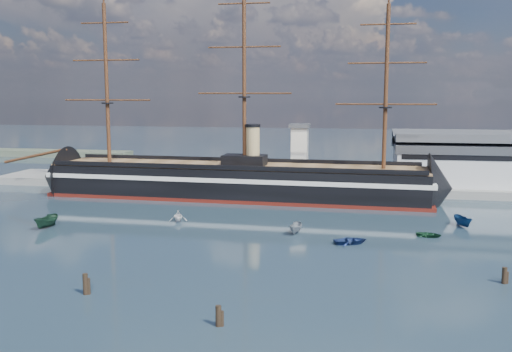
# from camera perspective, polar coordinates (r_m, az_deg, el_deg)

# --- Properties ---
(ground) EXTENTS (600.00, 600.00, 0.00)m
(ground) POSITION_cam_1_polar(r_m,az_deg,el_deg) (114.53, 0.99, -4.12)
(ground) COLOR #1F3240
(ground) RESTS_ON ground
(quay) EXTENTS (180.00, 18.00, 2.00)m
(quay) POSITION_cam_1_polar(r_m,az_deg,el_deg) (148.59, 7.14, -1.33)
(quay) COLOR slate
(quay) RESTS_ON ground
(quay_tower) EXTENTS (5.00, 5.00, 15.00)m
(quay_tower) POSITION_cam_1_polar(r_m,az_deg,el_deg) (144.92, 4.37, 2.36)
(quay_tower) COLOR silver
(quay_tower) RESTS_ON ground
(warship) EXTENTS (113.11, 18.90, 53.94)m
(warship) POSITION_cam_1_polar(r_m,az_deg,el_deg) (135.49, -2.70, -0.47)
(warship) COLOR black
(warship) RESTS_ON ground
(motorboat_a) EXTENTS (7.45, 3.30, 2.89)m
(motorboat_a) POSITION_cam_1_polar(r_m,az_deg,el_deg) (112.03, -20.19, -4.92)
(motorboat_a) COLOR #163423
(motorboat_a) RESTS_ON ground
(motorboat_b) EXTENTS (2.56, 3.71, 1.61)m
(motorboat_b) POSITION_cam_1_polar(r_m,az_deg,el_deg) (95.72, 9.44, -6.71)
(motorboat_b) COLOR navy
(motorboat_b) RESTS_ON ground
(motorboat_c) EXTENTS (5.92, 2.71, 2.29)m
(motorboat_c) POSITION_cam_1_polar(r_m,az_deg,el_deg) (101.45, 4.01, -5.76)
(motorboat_c) COLOR gray
(motorboat_c) RESTS_ON ground
(motorboat_d) EXTENTS (6.93, 4.65, 2.34)m
(motorboat_d) POSITION_cam_1_polar(r_m,az_deg,el_deg) (111.74, -7.78, -4.51)
(motorboat_d) COLOR white
(motorboat_d) RESTS_ON ground
(motorboat_e) EXTENTS (1.55, 2.80, 1.23)m
(motorboat_e) POSITION_cam_1_polar(r_m,az_deg,el_deg) (103.28, 16.89, -5.85)
(motorboat_e) COLOR #153D24
(motorboat_e) RESTS_ON ground
(motorboat_f) EXTENTS (6.66, 4.22, 2.50)m
(motorboat_f) POSITION_cam_1_polar(r_m,az_deg,el_deg) (113.01, 19.98, -4.79)
(motorboat_f) COLOR navy
(motorboat_f) RESTS_ON ground
(piling_near_left) EXTENTS (0.64, 0.64, 3.35)m
(piling_near_left) POSITION_cam_1_polar(r_m,az_deg,el_deg) (74.66, -16.65, -11.27)
(piling_near_left) COLOR black
(piling_near_left) RESTS_ON ground
(piling_near_mid) EXTENTS (0.64, 0.64, 2.98)m
(piling_near_mid) POSITION_cam_1_polar(r_m,az_deg,el_deg) (62.74, -3.77, -14.76)
(piling_near_mid) COLOR black
(piling_near_mid) RESTS_ON ground
(piling_far_right) EXTENTS (0.64, 0.64, 2.88)m
(piling_far_right) POSITION_cam_1_polar(r_m,az_deg,el_deg) (82.11, 23.54, -9.83)
(piling_far_right) COLOR black
(piling_far_right) RESTS_ON ground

